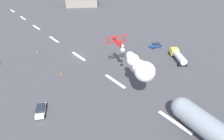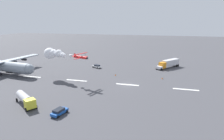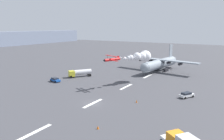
# 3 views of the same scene
# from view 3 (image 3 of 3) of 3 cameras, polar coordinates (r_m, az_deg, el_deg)

# --- Properties ---
(ground_plane) EXTENTS (440.00, 440.00, 0.00)m
(ground_plane) POSITION_cam_3_polar(r_m,az_deg,el_deg) (59.12, -4.99, -8.61)
(ground_plane) COLOR #424247
(ground_plane) RESTS_ON ground
(runway_stripe_3) EXTENTS (8.00, 0.90, 0.01)m
(runway_stripe_3) POSITION_cam_3_polar(r_m,az_deg,el_deg) (46.46, -19.44, -14.98)
(runway_stripe_3) COLOR white
(runway_stripe_3) RESTS_ON ground
(runway_stripe_4) EXTENTS (8.00, 0.90, 0.01)m
(runway_stripe_4) POSITION_cam_3_polar(r_m,az_deg,el_deg) (59.12, -4.99, -8.61)
(runway_stripe_4) COLOR white
(runway_stripe_4) RESTS_ON ground
(runway_stripe_5) EXTENTS (8.00, 0.90, 0.01)m
(runway_stripe_5) POSITION_cam_3_polar(r_m,az_deg,el_deg) (74.51, 3.68, -4.37)
(runway_stripe_5) COLOR white
(runway_stripe_5) RESTS_ON ground
(runway_stripe_6) EXTENTS (8.00, 0.90, 0.01)m
(runway_stripe_6) POSITION_cam_3_polar(r_m,az_deg,el_deg) (91.27, 9.22, -1.58)
(runway_stripe_6) COLOR white
(runway_stripe_6) RESTS_ON ground
(runway_stripe_7) EXTENTS (8.00, 0.90, 0.01)m
(runway_stripe_7) POSITION_cam_3_polar(r_m,az_deg,el_deg) (108.75, 13.01, 0.34)
(runway_stripe_7) COLOR white
(runway_stripe_7) RESTS_ON ground
(cargo_transport_plane) EXTENTS (28.03, 35.47, 11.48)m
(cargo_transport_plane) POSITION_cam_3_polar(r_m,az_deg,el_deg) (101.15, 12.00, 1.59)
(cargo_transport_plane) COLOR gray
(cargo_transport_plane) RESTS_ON ground
(stunt_biplane_red) EXTENTS (20.54, 10.46, 4.19)m
(stunt_biplane_red) POSITION_cam_3_polar(r_m,az_deg,el_deg) (80.13, 7.48, 3.50)
(stunt_biplane_red) COLOR red
(fuel_tanker_truck) EXTENTS (8.91, 7.25, 2.90)m
(fuel_tanker_truck) POSITION_cam_3_polar(r_m,az_deg,el_deg) (89.58, -8.37, -0.66)
(fuel_tanker_truck) COLOR yellow
(fuel_tanker_truck) RESTS_ON ground
(followme_car_yellow) EXTENTS (4.84, 3.77, 1.52)m
(followme_car_yellow) POSITION_cam_3_polar(r_m,az_deg,el_deg) (66.85, 18.80, -6.09)
(followme_car_yellow) COLOR white
(followme_car_yellow) RESTS_ON ground
(airport_staff_sedan) EXTENTS (2.79, 4.67, 1.52)m
(airport_staff_sedan) POSITION_cam_3_polar(r_m,az_deg,el_deg) (83.57, -14.54, -2.42)
(airport_staff_sedan) COLOR #194CA5
(airport_staff_sedan) RESTS_ON ground
(traffic_cone_near) EXTENTS (0.44, 0.44, 0.75)m
(traffic_cone_near) POSITION_cam_3_polar(r_m,az_deg,el_deg) (45.14, -3.68, -14.60)
(traffic_cone_near) COLOR orange
(traffic_cone_near) RESTS_ON ground
(traffic_cone_far) EXTENTS (0.44, 0.44, 0.75)m
(traffic_cone_far) POSITION_cam_3_polar(r_m,az_deg,el_deg) (59.72, 6.42, -8.05)
(traffic_cone_far) COLOR orange
(traffic_cone_far) RESTS_ON ground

